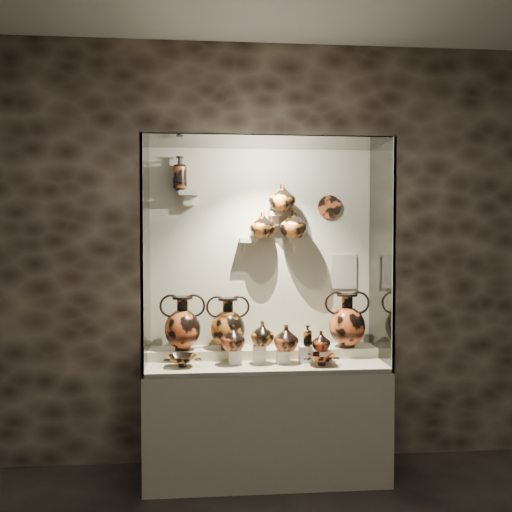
{
  "coord_description": "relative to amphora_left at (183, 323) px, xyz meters",
  "views": [
    {
      "loc": [
        -0.44,
        -1.85,
        1.73
      ],
      "look_at": [
        -0.07,
        2.21,
        1.59
      ],
      "focal_mm": 40.0,
      "sensor_mm": 36.0,
      "label": 1
    }
  ],
  "objects": [
    {
      "name": "wall_plate",
      "position": [
        1.12,
        0.16,
        0.86
      ],
      "size": [
        0.18,
        0.02,
        0.18
      ],
      "primitive_type": "cylinder",
      "rotation": [
        1.57,
        0.0,
        0.0
      ],
      "color": "#A94821",
      "rests_on": "back_panel"
    },
    {
      "name": "jug_c",
      "position": [
        0.73,
        -0.2,
        -0.09
      ],
      "size": [
        0.2,
        0.2,
        0.18
      ],
      "primitive_type": "imported",
      "rotation": [
        0.0,
        0.0,
        -0.14
      ],
      "color": "#B44C22",
      "rests_on": "pedestal_c"
    },
    {
      "name": "bracket_cb",
      "position": [
        0.7,
        0.11,
        0.8
      ],
      "size": [
        0.1,
        0.12,
        0.04
      ],
      "primitive_type": "cube",
      "color": "beige",
      "rests_on": "back_panel"
    },
    {
      "name": "ovoid_vase_b",
      "position": [
        0.74,
        0.06,
        0.92
      ],
      "size": [
        0.27,
        0.27,
        0.21
      ],
      "primitive_type": "imported",
      "rotation": [
        0.0,
        0.0,
        0.42
      ],
      "color": "#C46A22",
      "rests_on": "bracket_cb"
    },
    {
      "name": "wall_back",
      "position": [
        0.6,
        0.19,
        0.5
      ],
      "size": [
        5.0,
        0.02,
        3.2
      ],
      "primitive_type": "cube",
      "color": "#2C221B",
      "rests_on": "ground"
    },
    {
      "name": "pedestal_a",
      "position": [
        0.38,
        -0.18,
        -0.22
      ],
      "size": [
        0.09,
        0.09,
        0.1
      ],
      "primitive_type": "cube",
      "color": "silver",
      "rests_on": "front_tier"
    },
    {
      "name": "pedestal_d",
      "position": [
        0.88,
        -0.18,
        -0.21
      ],
      "size": [
        0.09,
        0.09,
        0.12
      ],
      "primitive_type": "cube",
      "color": "silver",
      "rests_on": "front_tier"
    },
    {
      "name": "glass_left",
      "position": [
        -0.25,
        -0.13,
        0.5
      ],
      "size": [
        0.01,
        0.6,
        1.6
      ],
      "primitive_type": "cube",
      "color": "white",
      "rests_on": "plinth"
    },
    {
      "name": "glass_right",
      "position": [
        1.44,
        -0.13,
        0.5
      ],
      "size": [
        0.01,
        0.6,
        1.6
      ],
      "primitive_type": "cube",
      "color": "white",
      "rests_on": "plinth"
    },
    {
      "name": "amphora_mid",
      "position": [
        0.33,
        0.01,
        -0.01
      ],
      "size": [
        0.35,
        0.35,
        0.38
      ],
      "primitive_type": null,
      "rotation": [
        0.0,
        0.0,
        -0.17
      ],
      "color": "#C46A22",
      "rests_on": "rear_tier"
    },
    {
      "name": "plinth",
      "position": [
        0.6,
        -0.13,
        -0.7
      ],
      "size": [
        1.7,
        0.6,
        0.8
      ],
      "primitive_type": "cube",
      "color": "beige",
      "rests_on": "floor"
    },
    {
      "name": "bracket_ul",
      "position": [
        0.05,
        0.11,
        0.95
      ],
      "size": [
        0.14,
        0.12,
        0.04
      ],
      "primitive_type": "cube",
      "color": "beige",
      "rests_on": "back_panel"
    },
    {
      "name": "jug_e",
      "position": [
        0.99,
        -0.17,
        -0.12
      ],
      "size": [
        0.16,
        0.16,
        0.14
      ],
      "primitive_type": "imported",
      "rotation": [
        0.0,
        0.0,
        0.24
      ],
      "color": "#B44C22",
      "rests_on": "pedestal_e"
    },
    {
      "name": "frame_post_left",
      "position": [
        -0.24,
        -0.42,
        0.5
      ],
      "size": [
        0.02,
        0.02,
        1.6
      ],
      "primitive_type": "cube",
      "color": "gray",
      "rests_on": "plinth"
    },
    {
      "name": "amphora_left",
      "position": [
        0.0,
        0.0,
        0.0
      ],
      "size": [
        0.4,
        0.4,
        0.4
      ],
      "primitive_type": null,
      "rotation": [
        0.0,
        0.0,
        0.3
      ],
      "color": "#B44C22",
      "rests_on": "rear_tier"
    },
    {
      "name": "glass_top",
      "position": [
        0.6,
        -0.13,
        1.3
      ],
      "size": [
        1.7,
        0.6,
        0.01
      ],
      "primitive_type": "cube",
      "color": "white",
      "rests_on": "back_panel"
    },
    {
      "name": "pedestal_e",
      "position": [
        1.02,
        -0.18,
        -0.23
      ],
      "size": [
        0.09,
        0.09,
        0.08
      ],
      "primitive_type": "cube",
      "color": "silver",
      "rests_on": "front_tier"
    },
    {
      "name": "pedestal_c",
      "position": [
        0.72,
        -0.18,
        -0.22
      ],
      "size": [
        0.09,
        0.09,
        0.09
      ],
      "primitive_type": "cube",
      "color": "silver",
      "rests_on": "front_tier"
    },
    {
      "name": "kylix_left",
      "position": [
        0.01,
        -0.23,
        -0.22
      ],
      "size": [
        0.29,
        0.26,
        0.1
      ],
      "primitive_type": null,
      "rotation": [
        0.0,
        0.0,
        0.22
      ],
      "color": "#C46A22",
      "rests_on": "front_tier"
    },
    {
      "name": "info_placard",
      "position": [
        1.24,
        0.16,
        0.36
      ],
      "size": [
        0.2,
        0.01,
        0.26
      ],
      "primitive_type": "cube",
      "color": "beige",
      "rests_on": "back_panel"
    },
    {
      "name": "ovoid_vase_c",
      "position": [
        0.83,
        0.06,
        0.73
      ],
      "size": [
        0.27,
        0.27,
        0.21
      ],
      "primitive_type": "imported",
      "rotation": [
        0.0,
        0.0,
        0.42
      ],
      "color": "#C46A22",
      "rests_on": "bracket_cc"
    },
    {
      "name": "jug_a",
      "position": [
        0.36,
        -0.2,
        -0.08
      ],
      "size": [
        0.18,
        0.18,
        0.18
      ],
      "primitive_type": "imported",
      "rotation": [
        0.0,
        0.0,
        0.0
      ],
      "color": "#B44C22",
      "rests_on": "pedestal_a"
    },
    {
      "name": "pedestal_b",
      "position": [
        0.55,
        -0.18,
        -0.2
      ],
      "size": [
        0.09,
        0.09,
        0.13
      ],
      "primitive_type": "cube",
      "color": "silver",
      "rests_on": "front_tier"
    },
    {
      "name": "bracket_ca",
      "position": [
        0.5,
        0.11,
        0.6
      ],
      "size": [
        0.14,
        0.12,
        0.04
      ],
      "primitive_type": "cube",
      "color": "beige",
      "rests_on": "back_panel"
    },
    {
      "name": "jug_b",
      "position": [
        0.57,
        -0.19,
        -0.05
      ],
      "size": [
        0.21,
        0.21,
        0.17
      ],
      "primitive_type": "imported",
      "rotation": [
        0.0,
        0.0,
        -0.36
      ],
      "color": "#C46A22",
      "rests_on": "pedestal_b"
    },
    {
      "name": "front_tier",
      "position": [
        0.6,
        -0.13,
        -0.28
      ],
      "size": [
        1.68,
        0.58,
        0.03
      ],
      "primitive_type": "cube",
      "color": "beige",
      "rests_on": "plinth"
    },
    {
      "name": "rear_tier",
      "position": [
        0.6,
        0.04,
        -0.25
      ],
      "size": [
        1.7,
        0.25,
        0.1
      ],
      "primitive_type": "cube",
      "color": "beige",
      "rests_on": "plinth"
    },
    {
      "name": "frame_post_right",
      "position": [
        1.44,
        -0.42,
        0.5
      ],
      "size": [
        0.02,
        0.02,
        1.6
      ],
      "primitive_type": "cube",
      "color": "gray",
      "rests_on": "plinth"
    },
    {
      "name": "glass_front",
      "position": [
        0.6,
        -0.43,
        0.5
      ],
      "size": [
        1.7,
        0.01,
        1.6
      ],
      "primitive_type": "cube",
      "color": "white",
      "rests_on": "plinth"
    },
    {
      "name": "back_panel",
      "position": [
        0.6,
        0.18,
        0.5
      ],
      "size": [
        1.7,
        0.03,
        1.6
      ],
      "primitive_type": "cube",
      "color": "beige",
      "rests_on": "plinth"
    },
    {
      "name": "kylix_right",
      "position": [
        0.97,
        -0.28,
        -0.22
      ],
      "size": [
        0.28,
        0.25,
        0.1
      ],
      "primitive_type": null,
      "rotation": [
        0.0,
        0.0,
        0.17
      ],
      "color": "#B44C22",
      "rests_on": "front_tier"
    },
    {
      "name": "ovoid_vase_a",
      "position": [
        0.59,
        0.06,
        0.72
      ],
      "size": [
        0.24,
        0.24,
        0.2
      ],
      "primitive_type": "imported",
      "rotation": [
        0.0,
        0.0,
        0.33
      ],
      "color": "#C46A22",
      "rests_on": "bracket_ca"
    },
    {
      "name": "bracket_cc",
      "position": [
        0.88,
        0.11,
        0.6
      ],
      "size": [
        0.14,
        0.12,
        0.04
      ],
      "primitive_type": "cube",
      "color": "beige",
      "rests_on": "back_panel"
    },
    {
      "name": "lekythos_tall",
      "position": [
        -0.02,
        0.1,
        1.11
      ],
      "size": [
        0.12,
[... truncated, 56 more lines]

